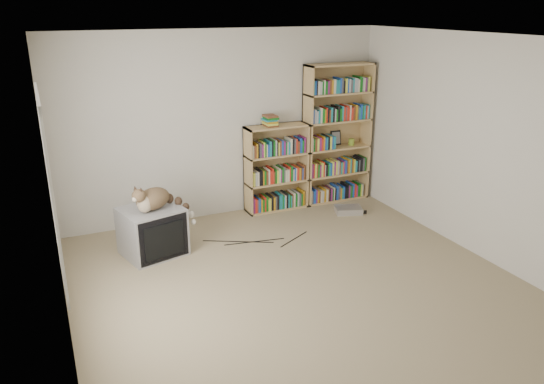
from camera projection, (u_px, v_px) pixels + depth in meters
name	position (u px, v px, depth m)	size (l,w,h in m)	color
floor	(308.00, 296.00, 5.36)	(4.50, 5.00, 0.01)	gray
wall_back	(223.00, 125.00, 7.09)	(4.50, 0.02, 2.50)	beige
wall_front	(535.00, 312.00, 2.79)	(4.50, 0.02, 2.50)	beige
wall_left	(53.00, 215.00, 4.08)	(0.02, 5.00, 2.50)	beige
wall_right	(493.00, 152.00, 5.81)	(0.02, 5.00, 2.50)	beige
ceiling	(315.00, 39.00, 4.52)	(4.50, 5.00, 0.02)	white
window	(51.00, 189.00, 4.20)	(0.02, 1.22, 1.52)	white
crt_tv	(152.00, 231.00, 6.18)	(0.78, 0.73, 0.57)	#949396
cat	(159.00, 201.00, 6.06)	(0.76, 0.49, 0.54)	#372916
bookcase_tall	(336.00, 138.00, 7.72)	(1.00, 0.30, 2.01)	tan
bookcase_short	(276.00, 172.00, 7.48)	(0.89, 0.30, 1.22)	tan
book_stack	(270.00, 121.00, 7.19)	(0.18, 0.23, 0.15)	red
green_mug	(351.00, 142.00, 7.82)	(0.08, 0.08, 0.09)	olive
framed_print	(336.00, 138.00, 7.81)	(0.16, 0.01, 0.21)	black
dvd_player	(348.00, 210.00, 7.48)	(0.37, 0.26, 0.08)	silver
wall_outlet	(57.00, 232.00, 6.07)	(0.01, 0.08, 0.13)	silver
floor_cables	(272.00, 244.00, 6.50)	(1.20, 0.70, 0.01)	black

